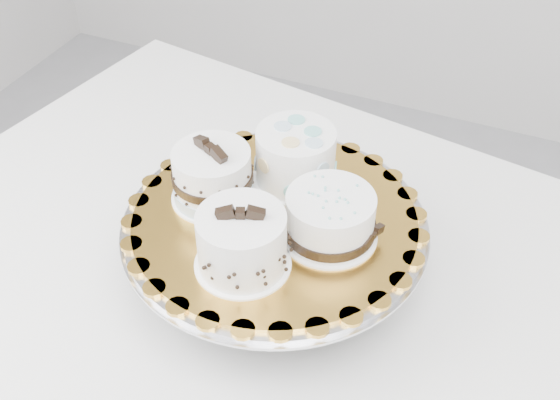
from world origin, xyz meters
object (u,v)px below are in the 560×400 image
at_px(cake_swirl, 242,243).
at_px(cake_banded, 213,178).
at_px(cake_stand, 275,239).
at_px(cake_dots, 296,156).
at_px(cake_ribbon, 331,219).
at_px(cake_board, 275,218).
at_px(table, 288,294).

bearing_deg(cake_swirl, cake_banded, 110.36).
distance_m(cake_stand, cake_banded, 0.12).
xyz_separation_m(cake_stand, cake_dots, (-0.01, 0.08, 0.08)).
xyz_separation_m(cake_banded, cake_ribbon, (0.17, -0.01, -0.00)).
height_order(cake_swirl, cake_dots, cake_swirl).
bearing_deg(cake_board, cake_banded, 177.90).
height_order(table, cake_ribbon, cake_ribbon).
height_order(cake_stand, cake_ribbon, cake_ribbon).
bearing_deg(cake_ribbon, table, 163.57).
bearing_deg(cake_ribbon, cake_board, -169.05).
bearing_deg(cake_ribbon, cake_banded, -168.25).
relative_size(cake_banded, cake_ribbon, 1.01).
distance_m(cake_stand, cake_swirl, 0.12).
bearing_deg(cake_board, cake_stand, -90.00).
relative_size(cake_stand, cake_ribbon, 2.99).
distance_m(cake_board, cake_dots, 0.09).
distance_m(table, cake_ribbon, 0.24).
bearing_deg(cake_dots, cake_board, -77.46).
distance_m(table, cake_banded, 0.25).
bearing_deg(table, cake_swirl, -81.70).
distance_m(cake_board, cake_banded, 0.10).
height_order(cake_board, cake_dots, cake_dots).
xyz_separation_m(cake_board, cake_swirl, (-0.00, -0.09, 0.04)).
height_order(cake_stand, cake_board, cake_board).
bearing_deg(cake_banded, cake_stand, 23.75).
height_order(table, cake_dots, cake_dots).
relative_size(cake_board, cake_dots, 2.88).
bearing_deg(cake_stand, cake_ribbon, -3.59).
distance_m(cake_swirl, cake_ribbon, 0.12).
bearing_deg(cake_swirl, table, 66.14).
height_order(cake_board, cake_ribbon, cake_ribbon).
relative_size(table, cake_banded, 9.55).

